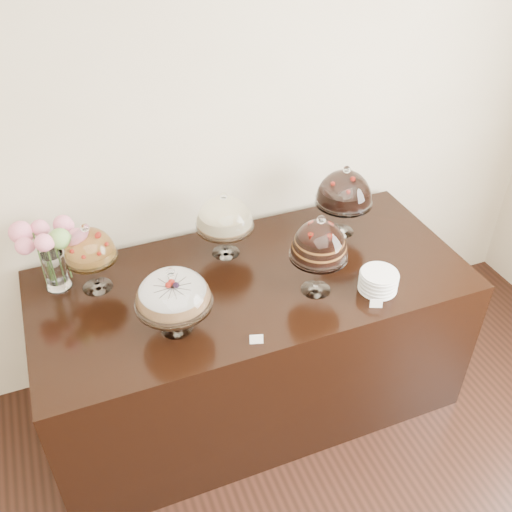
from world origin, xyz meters
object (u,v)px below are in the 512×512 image
object	(u,v)px
cake_stand_sugar_sponge	(173,292)
plate_stack	(378,281)
cake_stand_cheesecake	(224,216)
cake_stand_fruit_tart	(89,248)
cake_stand_choco_layer	(319,243)
flower_vase	(50,246)
display_counter	(253,342)
cake_stand_dark_choco	(345,190)

from	to	relation	value
cake_stand_sugar_sponge	plate_stack	bearing A→B (deg)	-5.71
cake_stand_sugar_sponge	plate_stack	xyz separation A→B (m)	(0.99, -0.10, -0.16)
cake_stand_cheesecake	plate_stack	xyz separation A→B (m)	(0.60, -0.56, -0.18)
cake_stand_sugar_sponge	cake_stand_fruit_tart	size ratio (longest dim) A/B	0.92
cake_stand_choco_layer	cake_stand_cheesecake	size ratio (longest dim) A/B	1.17
plate_stack	cake_stand_cheesecake	bearing A→B (deg)	136.62
flower_vase	cake_stand_choco_layer	bearing A→B (deg)	-23.08
display_counter	cake_stand_fruit_tart	size ratio (longest dim) A/B	5.86
cake_stand_sugar_sponge	flower_vase	world-z (taller)	flower_vase
cake_stand_sugar_sponge	cake_stand_cheesecake	bearing A→B (deg)	49.54
cake_stand_choco_layer	plate_stack	world-z (taller)	cake_stand_choco_layer
cake_stand_fruit_tart	cake_stand_cheesecake	bearing A→B (deg)	3.07
cake_stand_sugar_sponge	flower_vase	distance (m)	0.69
display_counter	cake_stand_dark_choco	size ratio (longest dim) A/B	5.34
cake_stand_sugar_sponge	cake_stand_choco_layer	distance (m)	0.71
cake_stand_choco_layer	plate_stack	distance (m)	0.38
cake_stand_fruit_tart	cake_stand_dark_choco	bearing A→B (deg)	-0.45
cake_stand_sugar_sponge	cake_stand_choco_layer	size ratio (longest dim) A/B	0.80
cake_stand_choco_layer	cake_stand_dark_choco	bearing A→B (deg)	48.80
cake_stand_sugar_sponge	cake_stand_cheesecake	size ratio (longest dim) A/B	0.93
cake_stand_choco_layer	plate_stack	xyz separation A→B (m)	(0.28, -0.11, -0.23)
cake_stand_cheesecake	plate_stack	size ratio (longest dim) A/B	2.01
cake_stand_dark_choco	cake_stand_fruit_tart	bearing A→B (deg)	179.55
cake_stand_cheesecake	cake_stand_dark_choco	world-z (taller)	cake_stand_dark_choco
display_counter	cake_stand_fruit_tart	world-z (taller)	cake_stand_fruit_tart
cake_stand_fruit_tart	cake_stand_choco_layer	bearing A→B (deg)	-22.64
display_counter	cake_stand_fruit_tart	distance (m)	1.03
display_counter	flower_vase	bearing A→B (deg)	161.41
cake_stand_dark_choco	cake_stand_fruit_tart	xyz separation A→B (m)	(-1.35, 0.01, -0.03)
cake_stand_cheesecake	cake_stand_dark_choco	size ratio (longest dim) A/B	0.90
display_counter	cake_stand_sugar_sponge	distance (m)	0.83
display_counter	plate_stack	xyz separation A→B (m)	(0.54, -0.30, 0.50)
cake_stand_sugar_sponge	flower_vase	size ratio (longest dim) A/B	0.93
cake_stand_choco_layer	plate_stack	size ratio (longest dim) A/B	2.34
flower_vase	display_counter	bearing A→B (deg)	-18.59
cake_stand_dark_choco	flower_vase	distance (m)	1.53
cake_stand_sugar_sponge	cake_stand_choco_layer	xyz separation A→B (m)	(0.71, 0.01, 0.07)
cake_stand_choco_layer	cake_stand_fruit_tart	xyz separation A→B (m)	(-1.00, 0.42, -0.05)
display_counter	cake_stand_cheesecake	xyz separation A→B (m)	(-0.05, 0.26, 0.69)
cake_stand_fruit_tart	display_counter	bearing A→B (deg)	-16.86
cake_stand_dark_choco	plate_stack	distance (m)	0.56
cake_stand_dark_choco	plate_stack	size ratio (longest dim) A/B	2.22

